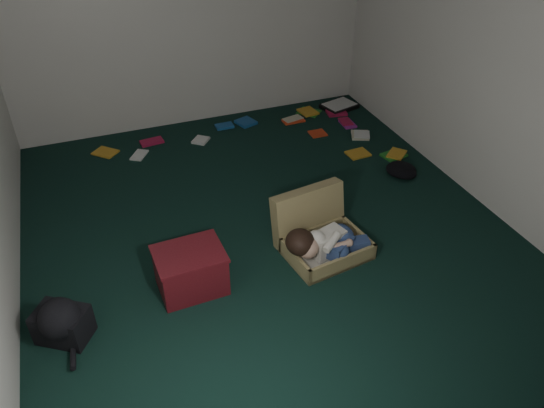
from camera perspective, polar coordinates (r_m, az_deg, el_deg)
floor at (r=4.62m, az=-0.67°, el=-2.53°), size 4.50×4.50×0.00m
wall_back at (r=6.01m, az=-8.82°, el=20.16°), size 4.50×0.00×4.50m
wall_front at (r=2.31m, az=19.37°, el=-8.98°), size 4.50×0.00×4.50m
wall_right at (r=4.97m, az=22.15°, el=14.84°), size 0.00×4.50×4.50m
suitcase at (r=4.35m, az=5.07°, el=-3.18°), size 0.72×0.71×0.47m
person at (r=4.20m, az=5.81°, el=-4.12°), size 0.71×0.34×0.29m
maroon_bin at (r=3.99m, az=-8.74°, el=-7.06°), size 0.52×0.41×0.35m
backpack at (r=3.91m, az=-21.61°, el=-11.85°), size 0.55×0.52×0.26m
clothing_pile at (r=5.51m, az=14.98°, el=3.83°), size 0.41×0.34×0.13m
paper_tray at (r=6.73m, az=7.25°, el=10.42°), size 0.47×0.40×0.06m
book_scatter at (r=6.06m, az=-0.05°, el=7.55°), size 3.08×1.55×0.02m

